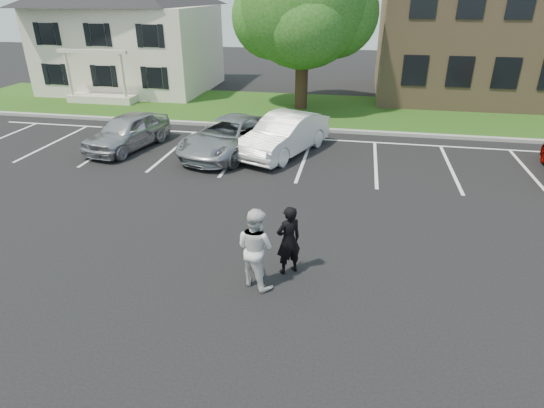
% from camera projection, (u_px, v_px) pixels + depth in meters
% --- Properties ---
extents(ground_plane, '(90.00, 90.00, 0.00)m').
position_uv_depth(ground_plane, '(264.00, 267.00, 11.15)').
color(ground_plane, black).
rests_on(ground_plane, ground).
extents(curb, '(40.00, 0.30, 0.15)m').
position_uv_depth(curb, '(315.00, 130.00, 21.76)').
color(curb, gray).
rests_on(curb, ground).
extents(grass_strip, '(44.00, 8.00, 0.08)m').
position_uv_depth(grass_strip, '(322.00, 110.00, 25.33)').
color(grass_strip, '#1E460F').
rests_on(grass_strip, ground).
extents(stall_lines, '(34.00, 5.36, 0.01)m').
position_uv_depth(stall_lines, '(341.00, 153.00, 18.85)').
color(stall_lines, white).
rests_on(stall_lines, ground).
extents(house, '(10.30, 9.22, 7.60)m').
position_uv_depth(house, '(130.00, 29.00, 29.43)').
color(house, beige).
rests_on(house, ground).
extents(tree, '(7.80, 7.20, 8.80)m').
position_uv_depth(tree, '(305.00, 6.00, 23.59)').
color(tree, black).
rests_on(tree, ground).
extents(man_black_suit, '(0.75, 0.72, 1.73)m').
position_uv_depth(man_black_suit, '(289.00, 240.00, 10.60)').
color(man_black_suit, black).
rests_on(man_black_suit, ground).
extents(man_white_shirt, '(1.17, 1.09, 1.92)m').
position_uv_depth(man_white_shirt, '(255.00, 248.00, 10.12)').
color(man_white_shirt, white).
rests_on(man_white_shirt, ground).
extents(car_silver_west, '(2.64, 4.59, 1.47)m').
position_uv_depth(car_silver_west, '(128.00, 131.00, 19.16)').
color(car_silver_west, '#AFB0B4').
rests_on(car_silver_west, ground).
extents(car_silver_minivan, '(3.87, 5.73, 1.46)m').
position_uv_depth(car_silver_minivan, '(230.00, 136.00, 18.55)').
color(car_silver_minivan, '#9A9CA1').
rests_on(car_silver_minivan, ground).
extents(car_white_sedan, '(3.40, 5.17, 1.61)m').
position_uv_depth(car_white_sedan, '(285.00, 135.00, 18.50)').
color(car_white_sedan, white).
rests_on(car_white_sedan, ground).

